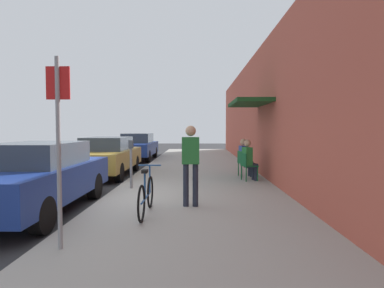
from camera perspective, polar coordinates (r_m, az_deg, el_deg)
ground_plane at (r=8.14m, az=-15.46°, el=-9.83°), size 60.00×60.00×0.00m
sidewalk_slab at (r=9.76m, az=0.87°, el=-7.27°), size 4.50×32.00×0.12m
building_facade at (r=9.93m, az=14.92°, el=6.04°), size 1.40×32.00×4.68m
parked_car_0 at (r=7.51m, az=-25.80°, el=-5.21°), size 1.80×4.40×1.46m
parked_car_1 at (r=12.38m, az=-14.81°, el=-2.05°), size 1.80×4.40×1.43m
parked_car_2 at (r=18.33m, az=-9.60°, el=-0.41°), size 1.80×4.40×1.48m
parking_meter at (r=8.99m, az=-10.70°, el=-2.86°), size 0.12×0.10×1.32m
street_sign at (r=4.70m, az=-22.48°, el=1.07°), size 0.32×0.06×2.60m
bicycle_0 at (r=6.29m, az=-8.08°, el=-9.02°), size 0.46×1.71×0.90m
cafe_chair_0 at (r=10.31m, az=9.69°, el=-3.61°), size 0.54×0.54×0.87m
seated_patron_0 at (r=10.31m, az=10.01°, el=-2.53°), size 0.50×0.45×1.29m
cafe_chair_1 at (r=11.15m, az=9.02°, el=-3.12°), size 0.51×0.51×0.87m
seated_patron_1 at (r=11.15m, az=9.32°, el=-2.13°), size 0.47×0.42×1.29m
pedestrian_standing at (r=6.77m, az=-0.24°, el=-2.67°), size 0.36×0.22×1.70m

